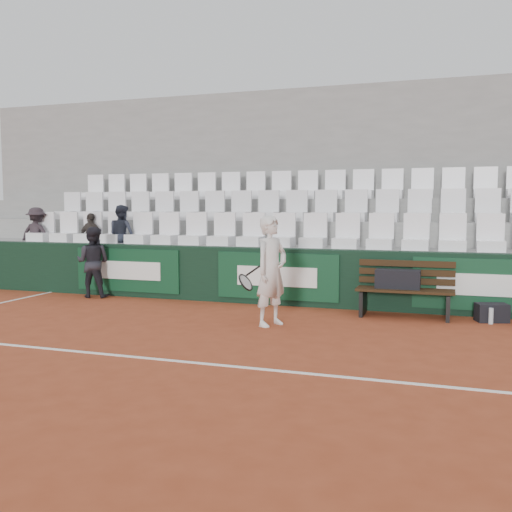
% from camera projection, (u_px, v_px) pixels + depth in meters
% --- Properties ---
extents(ground, '(80.00, 80.00, 0.00)m').
position_uv_depth(ground, '(196.00, 363.00, 6.35)').
color(ground, '#9A3F22').
rests_on(ground, ground).
extents(court_baseline, '(18.00, 0.06, 0.01)m').
position_uv_depth(court_baseline, '(196.00, 363.00, 6.35)').
color(court_baseline, white).
rests_on(court_baseline, ground).
extents(back_barrier, '(18.00, 0.34, 1.00)m').
position_uv_depth(back_barrier, '(294.00, 277.00, 10.06)').
color(back_barrier, black).
rests_on(back_barrier, ground).
extents(grandstand_tier_front, '(18.00, 0.95, 1.00)m').
position_uv_depth(grandstand_tier_front, '(299.00, 273.00, 10.68)').
color(grandstand_tier_front, '#959592').
rests_on(grandstand_tier_front, ground).
extents(grandstand_tier_mid, '(18.00, 0.95, 1.45)m').
position_uv_depth(grandstand_tier_mid, '(311.00, 257.00, 11.55)').
color(grandstand_tier_mid, '#959592').
rests_on(grandstand_tier_mid, ground).
extents(grandstand_tier_back, '(18.00, 0.95, 1.90)m').
position_uv_depth(grandstand_tier_back, '(321.00, 243.00, 12.43)').
color(grandstand_tier_back, gray).
rests_on(grandstand_tier_back, ground).
extents(grandstand_rear_wall, '(18.00, 0.30, 4.40)m').
position_uv_depth(grandstand_rear_wall, '(327.00, 186.00, 12.91)').
color(grandstand_rear_wall, gray).
rests_on(grandstand_rear_wall, ground).
extents(seat_row_front, '(11.90, 0.44, 0.63)m').
position_uv_depth(seat_row_front, '(297.00, 230.00, 10.44)').
color(seat_row_front, white).
rests_on(seat_row_front, grandstand_tier_front).
extents(seat_row_mid, '(11.90, 0.44, 0.63)m').
position_uv_depth(seat_row_mid, '(309.00, 205.00, 11.30)').
color(seat_row_mid, silver).
rests_on(seat_row_mid, grandstand_tier_mid).
extents(seat_row_back, '(11.90, 0.44, 0.63)m').
position_uv_depth(seat_row_back, '(320.00, 184.00, 12.15)').
color(seat_row_back, white).
rests_on(seat_row_back, grandstand_tier_back).
extents(bench_left, '(1.50, 0.56, 0.45)m').
position_uv_depth(bench_left, '(405.00, 303.00, 8.96)').
color(bench_left, black).
rests_on(bench_left, ground).
extents(sports_bag_left, '(0.69, 0.30, 0.30)m').
position_uv_depth(sports_bag_left, '(398.00, 279.00, 9.01)').
color(sports_bag_left, black).
rests_on(sports_bag_left, bench_left).
extents(sports_bag_ground, '(0.51, 0.39, 0.28)m').
position_uv_depth(sports_bag_ground, '(492.00, 313.00, 8.63)').
color(sports_bag_ground, black).
rests_on(sports_bag_ground, ground).
extents(water_bottle_near, '(0.08, 0.08, 0.27)m').
position_uv_depth(water_bottle_near, '(362.00, 307.00, 9.14)').
color(water_bottle_near, silver).
rests_on(water_bottle_near, ground).
extents(water_bottle_far, '(0.07, 0.07, 0.24)m').
position_uv_depth(water_bottle_far, '(491.00, 316.00, 8.46)').
color(water_bottle_far, silver).
rests_on(water_bottle_far, ground).
extents(tennis_player, '(0.79, 0.69, 1.61)m').
position_uv_depth(tennis_player, '(271.00, 271.00, 8.31)').
color(tennis_player, silver).
rests_on(tennis_player, ground).
extents(ball_kid, '(0.74, 0.62, 1.35)m').
position_uv_depth(ball_kid, '(93.00, 262.00, 10.92)').
color(ball_kid, black).
rests_on(ball_kid, ground).
extents(spectator_a, '(0.79, 0.50, 1.17)m').
position_uv_depth(spectator_a, '(36.00, 214.00, 12.33)').
color(spectator_a, '#292126').
rests_on(spectator_a, grandstand_tier_front).
extents(spectator_b, '(0.64, 0.32, 1.06)m').
position_uv_depth(spectator_b, '(91.00, 217.00, 11.89)').
color(spectator_b, '#322C28').
rests_on(spectator_b, grandstand_tier_front).
extents(spectator_c, '(0.72, 0.65, 1.22)m').
position_uv_depth(spectator_c, '(122.00, 213.00, 11.65)').
color(spectator_c, '#212531').
rests_on(spectator_c, grandstand_tier_front).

